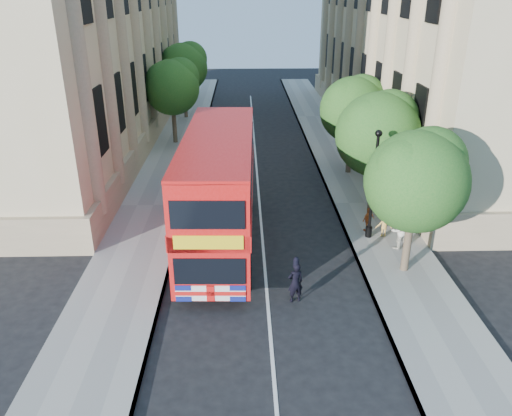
{
  "coord_description": "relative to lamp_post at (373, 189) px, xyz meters",
  "views": [
    {
      "loc": [
        -0.86,
        -14.82,
        10.9
      ],
      "look_at": [
        -0.34,
        4.55,
        2.3
      ],
      "focal_mm": 35.0,
      "sensor_mm": 36.0,
      "label": 1
    }
  ],
  "objects": [
    {
      "name": "police_constable",
      "position": [
        -3.97,
        -5.0,
        -1.69
      ],
      "size": [
        0.68,
        0.55,
        1.64
      ],
      "primitive_type": "imported",
      "rotation": [
        0.0,
        0.0,
        3.43
      ],
      "color": "black",
      "rests_on": "ground"
    },
    {
      "name": "pavement_right",
      "position": [
        0.75,
        4.0,
        -2.45
      ],
      "size": [
        3.5,
        80.0,
        0.12
      ],
      "primitive_type": "cube",
      "color": "gray",
      "rests_on": "ground"
    },
    {
      "name": "building_right",
      "position": [
        8.8,
        18.0,
        6.49
      ],
      "size": [
        12.0,
        38.0,
        18.0
      ],
      "primitive_type": "cube",
      "color": "tan",
      "rests_on": "ground"
    },
    {
      "name": "ground",
      "position": [
        -5.0,
        -6.0,
        -2.51
      ],
      "size": [
        120.0,
        120.0,
        0.0
      ],
      "primitive_type": "plane",
      "color": "black",
      "rests_on": "ground"
    },
    {
      "name": "building_left",
      "position": [
        -18.8,
        18.0,
        6.49
      ],
      "size": [
        12.0,
        38.0,
        18.0
      ],
      "primitive_type": "cube",
      "color": "tan",
      "rests_on": "ground"
    },
    {
      "name": "child_a",
      "position": [
        0.09,
        0.61,
        -1.79
      ],
      "size": [
        0.75,
        0.63,
        1.2
      ],
      "primitive_type": "imported",
      "rotation": [
        0.0,
        0.0,
        3.71
      ],
      "color": "#CF6224",
      "rests_on": "pavement_right"
    },
    {
      "name": "double_decker_bus",
      "position": [
        -6.94,
        -0.25,
        0.28
      ],
      "size": [
        3.21,
        11.0,
        5.05
      ],
      "rotation": [
        0.0,
        0.0,
        -0.03
      ],
      "color": "red",
      "rests_on": "ground"
    },
    {
      "name": "tree_right_mid",
      "position": [
        0.84,
        3.03,
        1.93
      ],
      "size": [
        4.2,
        4.2,
        6.37
      ],
      "color": "#473828",
      "rests_on": "ground"
    },
    {
      "name": "tree_left_far",
      "position": [
        -10.96,
        16.03,
        1.93
      ],
      "size": [
        4.0,
        4.0,
        6.3
      ],
      "color": "#473828",
      "rests_on": "ground"
    },
    {
      "name": "tree_left_back",
      "position": [
        -10.96,
        24.03,
        2.2
      ],
      "size": [
        4.2,
        4.2,
        6.65
      ],
      "color": "#473828",
      "rests_on": "ground"
    },
    {
      "name": "lamp_post",
      "position": [
        0.0,
        0.0,
        0.0
      ],
      "size": [
        0.32,
        0.32,
        5.16
      ],
      "color": "black",
      "rests_on": "pavement_right"
    },
    {
      "name": "box_van",
      "position": [
        -7.91,
        7.04,
        -1.21
      ],
      "size": [
        2.19,
        4.76,
        2.65
      ],
      "rotation": [
        0.0,
        0.0,
        -0.07
      ],
      "color": "black",
      "rests_on": "ground"
    },
    {
      "name": "tree_right_far",
      "position": [
        0.84,
        9.03,
        1.8
      ],
      "size": [
        4.0,
        4.0,
        6.15
      ],
      "color": "#473828",
      "rests_on": "ground"
    },
    {
      "name": "tree_right_near",
      "position": [
        0.84,
        -2.97,
        1.74
      ],
      "size": [
        4.0,
        4.0,
        6.08
      ],
      "color": "#473828",
      "rests_on": "ground"
    },
    {
      "name": "child_b",
      "position": [
        0.71,
        0.05,
        -1.8
      ],
      "size": [
        0.78,
        0.48,
        1.18
      ],
      "primitive_type": "imported",
      "rotation": [
        0.0,
        0.0,
        3.09
      ],
      "color": "gold",
      "rests_on": "pavement_right"
    },
    {
      "name": "pavement_left",
      "position": [
        -10.75,
        4.0,
        -2.45
      ],
      "size": [
        3.5,
        80.0,
        0.12
      ],
      "primitive_type": "cube",
      "color": "gray",
      "rests_on": "ground"
    },
    {
      "name": "woman_pedestrian",
      "position": [
        1.05,
        -1.13,
        -1.51
      ],
      "size": [
        1.04,
        0.93,
        1.75
      ],
      "primitive_type": "imported",
      "rotation": [
        0.0,
        0.0,
        3.52
      ],
      "color": "beige",
      "rests_on": "pavement_right"
    }
  ]
}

